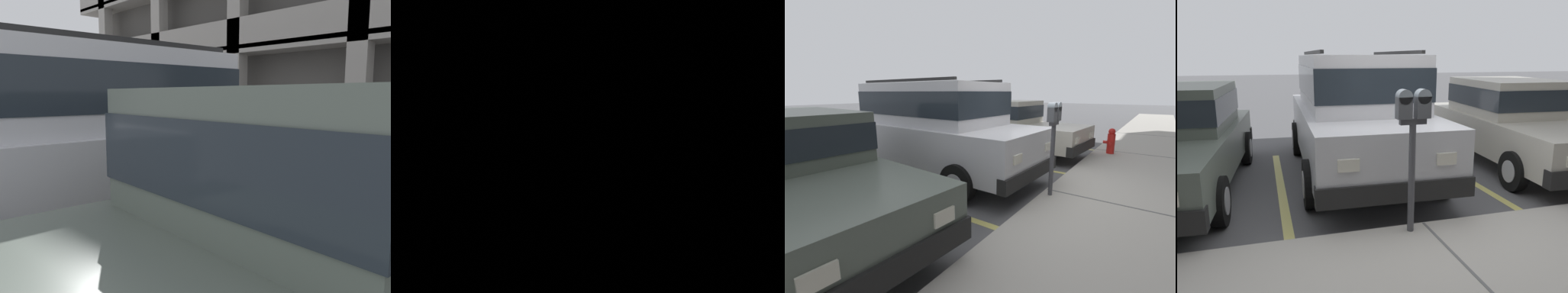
{
  "view_description": "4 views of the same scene",
  "coord_description": "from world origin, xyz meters",
  "views": [
    {
      "loc": [
        3.91,
        -4.37,
        1.51
      ],
      "look_at": [
        0.11,
        -0.72,
        0.79
      ],
      "focal_mm": 35.0,
      "sensor_mm": 36.0,
      "label": 1
    },
    {
      "loc": [
        6.35,
        -2.12,
        1.16
      ],
      "look_at": [
        0.3,
        -0.68,
        0.92
      ],
      "focal_mm": 24.0,
      "sensor_mm": 36.0,
      "label": 2
    },
    {
      "loc": [
        4.22,
        1.73,
        1.79
      ],
      "look_at": [
        0.26,
        -1.03,
        0.78
      ],
      "focal_mm": 24.0,
      "sensor_mm": 36.0,
      "label": 3
    },
    {
      "loc": [
        1.66,
        3.88,
        1.95
      ],
      "look_at": [
        0.41,
        -0.44,
        0.88
      ],
      "focal_mm": 35.0,
      "sensor_mm": 36.0,
      "label": 4
    }
  ],
  "objects": [
    {
      "name": "red_sedan",
      "position": [
        -2.77,
        -2.13,
        0.82
      ],
      "size": [
        2.05,
        4.59,
        1.54
      ],
      "rotation": [
        0.0,
        0.0,
        -0.07
      ],
      "color": "beige",
      "rests_on": "ground_plane"
    },
    {
      "name": "parking_stall_lines",
      "position": [
        1.47,
        -1.4,
        0.0
      ],
      "size": [
        11.87,
        4.8,
        0.01
      ],
      "color": "#DBD16B",
      "rests_on": "ground_plane"
    },
    {
      "name": "parking_meter_near",
      "position": [
        0.21,
        0.35,
        1.25
      ],
      "size": [
        0.35,
        0.12,
        1.52
      ],
      "color": "#47474C",
      "rests_on": "sidewalk"
    },
    {
      "name": "sidewalk",
      "position": [
        0.0,
        1.3,
        0.06
      ],
      "size": [
        40.0,
        2.2,
        0.12
      ],
      "color": "#ADA89E",
      "rests_on": "ground_plane"
    },
    {
      "name": "silver_suv",
      "position": [
        0.16,
        -2.32,
        1.09
      ],
      "size": [
        2.13,
        4.84,
        2.03
      ],
      "rotation": [
        0.0,
        0.0,
        -0.03
      ],
      "color": "silver",
      "rests_on": "ground_plane"
    },
    {
      "name": "ground_plane",
      "position": [
        0.0,
        0.0,
        -0.05
      ],
      "size": [
        80.0,
        80.0,
        0.1
      ],
      "color": "#565659"
    }
  ]
}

